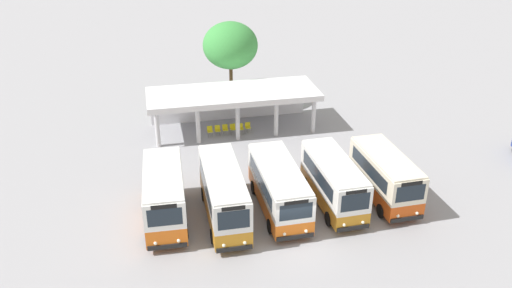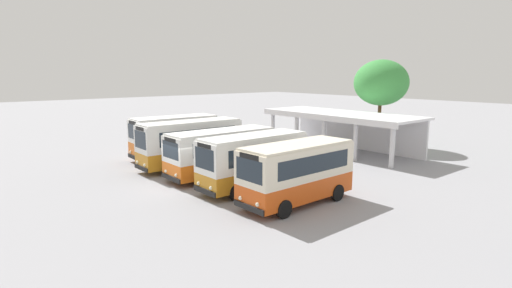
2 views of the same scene
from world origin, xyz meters
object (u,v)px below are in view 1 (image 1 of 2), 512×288
Objects in this scene: city_bus_second_in_row at (224,193)px; waiting_chair_end_by_column at (210,130)px; city_bus_nearest_orange at (164,194)px; waiting_chair_far_end_seat at (248,126)px; waiting_chair_middle_seat at (225,129)px; waiting_chair_fourth_seat at (233,128)px; city_bus_middle_cream at (279,186)px; waiting_chair_fifth_seat at (241,128)px; city_bus_fourth_amber at (334,181)px; city_bus_fifth_blue at (385,175)px; waiting_chair_second_from_end at (218,129)px.

city_bus_second_in_row is 12.20m from waiting_chair_end_by_column.
city_bus_nearest_orange reaches higher than waiting_chair_far_end_seat.
waiting_chair_middle_seat is (2.01, 12.16, -1.35)m from city_bus_second_in_row.
waiting_chair_fourth_seat is at bearing -178.82° from waiting_chair_far_end_seat.
city_bus_nearest_orange is 8.11× the size of waiting_chair_end_by_column.
waiting_chair_end_by_column is (-2.82, 11.85, -1.20)m from city_bus_middle_cream.
waiting_chair_fifth_seat is (3.30, 12.07, -1.35)m from city_bus_second_in_row.
waiting_chair_fifth_seat is (-3.79, 11.99, -1.26)m from city_bus_fourth_amber.
city_bus_middle_cream reaches higher than waiting_chair_fifth_seat.
city_bus_second_in_row is 12.40m from waiting_chair_middle_seat.
city_bus_fourth_amber reaches higher than city_bus_fifth_blue.
city_bus_fifth_blue is (14.18, -0.50, -0.09)m from city_bus_nearest_orange.
city_bus_nearest_orange is 13.43m from waiting_chair_fifth_seat.
waiting_chair_end_by_column is at bearing 117.89° from city_bus_fourth_amber.
city_bus_fifth_blue reaches higher than waiting_chair_end_by_column.
waiting_chair_end_by_column is 0.64m from waiting_chair_second_from_end.
waiting_chair_far_end_seat is at bearing 118.97° from city_bus_fifth_blue.
city_bus_middle_cream is at bearing -91.92° from waiting_chair_far_end_seat.
waiting_chair_middle_seat is (-5.08, 12.08, -1.26)m from city_bus_fourth_amber.
city_bus_fourth_amber is 13.39m from waiting_chair_second_from_end.
city_bus_fifth_blue is 7.70× the size of waiting_chair_middle_seat.
waiting_chair_fifth_seat is at bearing 121.48° from city_bus_fifth_blue.
waiting_chair_end_by_column is at bearing -178.63° from waiting_chair_far_end_seat.
waiting_chair_end_by_column is at bearing 179.38° from waiting_chair_fifth_seat.
city_bus_nearest_orange is 1.05× the size of city_bus_fifth_blue.
waiting_chair_second_from_end is 0.65m from waiting_chair_middle_seat.
waiting_chair_second_from_end is 1.00× the size of waiting_chair_middle_seat.
city_bus_fourth_amber is (7.09, 0.08, -0.09)m from city_bus_second_in_row.
waiting_chair_second_from_end is at bearing 83.56° from city_bus_second_in_row.
waiting_chair_second_from_end and waiting_chair_fifth_seat have the same top height.
city_bus_fifth_blue is 7.70× the size of waiting_chair_end_by_column.
city_bus_middle_cream is at bearing 178.81° from city_bus_fifth_blue.
city_bus_second_in_row reaches higher than waiting_chair_far_end_seat.
city_bus_nearest_orange is 0.91× the size of city_bus_second_in_row.
city_bus_second_in_row is at bearing -179.35° from city_bus_fourth_amber.
city_bus_nearest_orange is 13.85m from waiting_chair_far_end_seat.
waiting_chair_far_end_seat is (1.29, 0.03, 0.00)m from waiting_chair_fourth_seat.
waiting_chair_fifth_seat is (0.64, -0.08, 0.00)m from waiting_chair_fourth_seat.
city_bus_nearest_orange is at bearing -122.89° from waiting_chair_far_end_seat.
city_bus_second_in_row is 10.63m from city_bus_fifth_blue.
city_bus_second_in_row reaches higher than city_bus_middle_cream.
waiting_chair_fourth_seat is at bearing 1.19° from waiting_chair_second_from_end.
city_bus_fourth_amber is at bearing -64.60° from waiting_chair_second_from_end.
waiting_chair_second_from_end is at bearing 66.92° from city_bus_nearest_orange.
city_bus_fourth_amber is at bearing -2.80° from city_bus_nearest_orange.
waiting_chair_far_end_seat is (7.49, 11.58, -1.34)m from city_bus_nearest_orange.
waiting_chair_second_from_end is at bearing 178.47° from waiting_chair_fifth_seat.
city_bus_middle_cream reaches higher than waiting_chair_fourth_seat.
waiting_chair_end_by_column is 1.00× the size of waiting_chair_far_end_seat.
city_bus_second_in_row is at bearing -9.61° from city_bus_nearest_orange.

